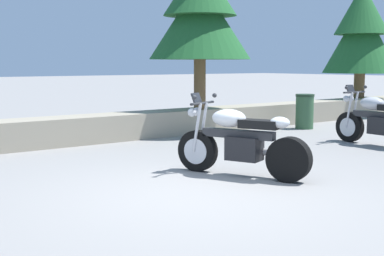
{
  "coord_description": "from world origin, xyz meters",
  "views": [
    {
      "loc": [
        -3.87,
        -5.09,
        1.61
      ],
      "look_at": [
        0.82,
        1.2,
        0.65
      ],
      "focal_mm": 49.33,
      "sensor_mm": 36.0,
      "label": 1
    }
  ],
  "objects": [
    {
      "name": "motorcycle_white_centre",
      "position": [
        1.14,
        0.48,
        0.49
      ],
      "size": [
        1.03,
        1.97,
        1.18
      ],
      "color": "black",
      "rests_on": "ground"
    },
    {
      "name": "motorcycle_silver_far_right",
      "position": [
        5.2,
        0.94,
        0.49
      ],
      "size": [
        0.67,
        2.06,
        1.18
      ],
      "color": "black",
      "rests_on": "ground"
    },
    {
      "name": "stone_wall",
      "position": [
        0.0,
        4.8,
        0.28
      ],
      "size": [
        36.0,
        0.8,
        0.55
      ],
      "primitive_type": "cube",
      "color": "gray",
      "rests_on": "ground"
    },
    {
      "name": "ground_plane",
      "position": [
        0.0,
        0.0,
        0.0
      ],
      "size": [
        120.0,
        120.0,
        0.0
      ],
      "primitive_type": "plane",
      "color": "gray"
    },
    {
      "name": "trash_bin",
      "position": [
        6.15,
        3.68,
        0.43
      ],
      "size": [
        0.46,
        0.46,
        0.86
      ],
      "color": "#335638",
      "rests_on": "ground"
    },
    {
      "name": "pine_tree_mid_left",
      "position": [
        3.6,
        4.63,
        2.87
      ],
      "size": [
        2.34,
        2.34,
        3.93
      ],
      "color": "brown",
      "rests_on": "stone_wall"
    },
    {
      "name": "pine_tree_mid_right",
      "position": [
        10.02,
        4.9,
        2.61
      ],
      "size": [
        2.27,
        2.27,
        3.48
      ],
      "color": "brown",
      "rests_on": "stone_wall"
    }
  ]
}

